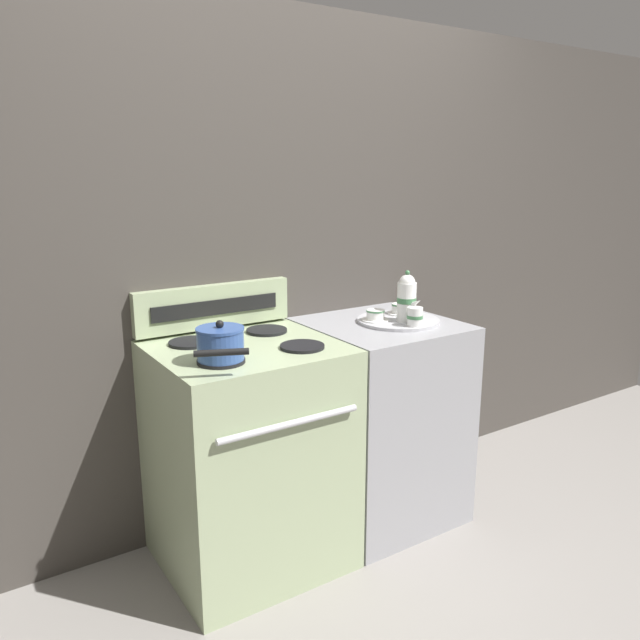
{
  "coord_description": "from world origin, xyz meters",
  "views": [
    {
      "loc": [
        -1.3,
        -2.03,
        1.55
      ],
      "look_at": [
        -0.03,
        -0.08,
        0.98
      ],
      "focal_mm": 35.0,
      "sensor_mm": 36.0,
      "label": 1
    }
  ],
  "objects_px": {
    "saucepan": "(220,344)",
    "serving_tray": "(398,320)",
    "teacup_left": "(375,315)",
    "teacup_right": "(400,309)",
    "creamer_jug": "(415,317)",
    "stove": "(249,455)",
    "teapot": "(407,298)"
  },
  "relations": [
    {
      "from": "saucepan",
      "to": "serving_tray",
      "type": "relative_size",
      "value": 0.79
    },
    {
      "from": "serving_tray",
      "to": "teacup_left",
      "type": "height_order",
      "value": "teacup_left"
    },
    {
      "from": "saucepan",
      "to": "teacup_left",
      "type": "height_order",
      "value": "saucepan"
    },
    {
      "from": "saucepan",
      "to": "teacup_right",
      "type": "xyz_separation_m",
      "value": [
        0.96,
        0.19,
        -0.03
      ]
    },
    {
      "from": "serving_tray",
      "to": "teacup_left",
      "type": "bearing_deg",
      "value": 162.58
    },
    {
      "from": "serving_tray",
      "to": "creamer_jug",
      "type": "height_order",
      "value": "creamer_jug"
    },
    {
      "from": "teacup_left",
      "to": "stove",
      "type": "bearing_deg",
      "value": -179.5
    },
    {
      "from": "saucepan",
      "to": "teacup_right",
      "type": "distance_m",
      "value": 0.97
    },
    {
      "from": "teacup_right",
      "to": "creamer_jug",
      "type": "relative_size",
      "value": 1.51
    },
    {
      "from": "saucepan",
      "to": "creamer_jug",
      "type": "distance_m",
      "value": 0.86
    },
    {
      "from": "saucepan",
      "to": "teapot",
      "type": "distance_m",
      "value": 0.89
    },
    {
      "from": "teacup_right",
      "to": "saucepan",
      "type": "bearing_deg",
      "value": -169.03
    },
    {
      "from": "saucepan",
      "to": "teapot",
      "type": "height_order",
      "value": "teapot"
    },
    {
      "from": "stove",
      "to": "teacup_right",
      "type": "xyz_separation_m",
      "value": [
        0.79,
        0.04,
        0.48
      ]
    },
    {
      "from": "teacup_left",
      "to": "saucepan",
      "type": "bearing_deg",
      "value": -169.34
    },
    {
      "from": "serving_tray",
      "to": "teacup_right",
      "type": "relative_size",
      "value": 2.99
    },
    {
      "from": "teapot",
      "to": "teacup_left",
      "type": "relative_size",
      "value": 1.85
    },
    {
      "from": "teacup_left",
      "to": "creamer_jug",
      "type": "distance_m",
      "value": 0.18
    },
    {
      "from": "serving_tray",
      "to": "teapot",
      "type": "relative_size",
      "value": 1.62
    },
    {
      "from": "teapot",
      "to": "saucepan",
      "type": "bearing_deg",
      "value": -175.81
    },
    {
      "from": "serving_tray",
      "to": "teapot",
      "type": "height_order",
      "value": "teapot"
    },
    {
      "from": "teacup_left",
      "to": "teacup_right",
      "type": "xyz_separation_m",
      "value": [
        0.17,
        0.04,
        0.0
      ]
    },
    {
      "from": "stove",
      "to": "saucepan",
      "type": "relative_size",
      "value": 3.26
    },
    {
      "from": "teacup_left",
      "to": "teacup_right",
      "type": "distance_m",
      "value": 0.17
    },
    {
      "from": "serving_tray",
      "to": "stove",
      "type": "bearing_deg",
      "value": 177.9
    },
    {
      "from": "teacup_left",
      "to": "teacup_right",
      "type": "relative_size",
      "value": 1.0
    },
    {
      "from": "stove",
      "to": "creamer_jug",
      "type": "xyz_separation_m",
      "value": [
        0.7,
        -0.16,
        0.5
      ]
    },
    {
      "from": "stove",
      "to": "teapot",
      "type": "xyz_separation_m",
      "value": [
        0.72,
        -0.08,
        0.56
      ]
    },
    {
      "from": "saucepan",
      "to": "serving_tray",
      "type": "distance_m",
      "value": 0.9
    },
    {
      "from": "serving_tray",
      "to": "teacup_left",
      "type": "xyz_separation_m",
      "value": [
        -0.1,
        0.03,
        0.03
      ]
    },
    {
      "from": "stove",
      "to": "serving_tray",
      "type": "distance_m",
      "value": 0.85
    },
    {
      "from": "teacup_right",
      "to": "teacup_left",
      "type": "bearing_deg",
      "value": -167.59
    }
  ]
}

